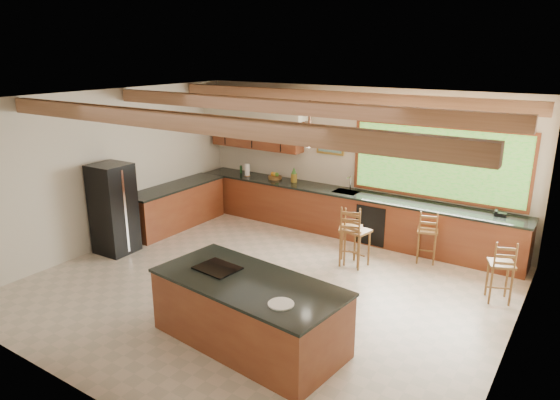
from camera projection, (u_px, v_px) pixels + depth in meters
The scene contains 9 objects.
ground at pixel (265, 287), 8.10m from camera, with size 7.20×7.20×0.00m, color #BEB29D.
room_shell at pixel (278, 145), 8.07m from camera, with size 7.27×6.54×3.02m.
counter_run at pixel (301, 211), 10.41m from camera, with size 7.12×3.10×1.25m.
island at pixel (249, 311), 6.46m from camera, with size 2.65×1.45×0.90m.
refrigerator at pixel (113, 209), 9.30m from camera, with size 0.68×0.66×1.70m.
bar_stool_a at pixel (349, 230), 8.75m from camera, with size 0.51×0.51×1.12m.
bar_stool_b at pixel (356, 233), 8.68m from camera, with size 0.45×0.45×1.08m.
bar_stool_c at pixel (427, 232), 8.87m from camera, with size 0.44×0.44×1.00m.
bar_stool_d at pixel (501, 266), 7.46m from camera, with size 0.47×0.47×1.01m.
Camera 1 is at (4.24, -6.00, 3.70)m, focal length 32.00 mm.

